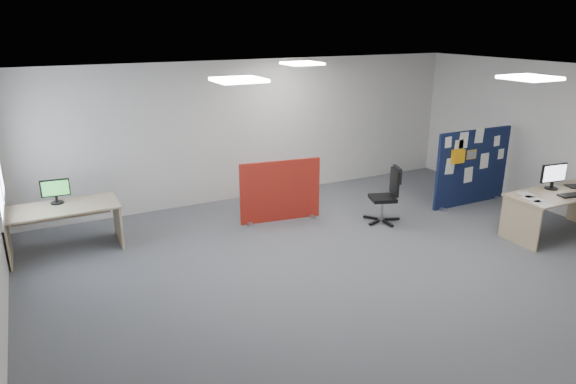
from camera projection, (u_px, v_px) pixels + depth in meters
name	position (u px, v px, depth m)	size (l,w,h in m)	color
floor	(352.00, 263.00, 7.55)	(9.00, 9.00, 0.00)	#55585D
ceiling	(360.00, 76.00, 6.70)	(9.00, 7.00, 0.02)	white
wall_back	(255.00, 130.00, 10.08)	(9.00, 0.02, 2.70)	silver
wall_right	(567.00, 142.00, 9.06)	(0.02, 7.00, 2.70)	silver
ceiling_lights	(352.00, 73.00, 7.41)	(4.10, 4.10, 0.04)	white
navy_divider	(472.00, 167.00, 9.77)	(1.77, 0.30, 1.51)	#0F1639
main_desk	(555.00, 202.00, 8.42)	(1.77, 0.79, 0.73)	tan
monitor_main	(554.00, 175.00, 8.44)	(0.49, 0.21, 0.43)	black
keyboard	(572.00, 195.00, 8.17)	(0.45, 0.18, 0.03)	black
paper_tray	(576.00, 186.00, 8.63)	(0.28, 0.22, 0.01)	black
red_divider	(280.00, 192.00, 9.00)	(1.45, 0.30, 1.09)	maroon
second_desk	(63.00, 217.00, 7.79)	(1.61, 0.81, 0.73)	tan
monitor_second	(55.00, 190.00, 7.77)	(0.42, 0.19, 0.38)	black
office_chair	(389.00, 191.00, 8.94)	(0.65, 0.62, 0.98)	black
desk_papers	(549.00, 195.00, 8.22)	(1.43, 0.83, 0.00)	white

